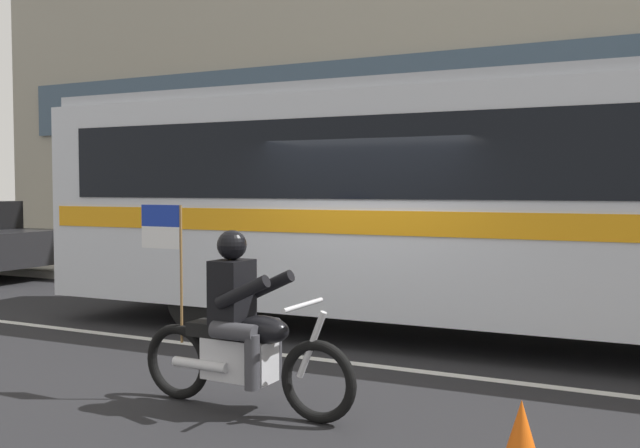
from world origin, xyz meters
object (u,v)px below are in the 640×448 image
object	(u,v)px
fire_hydrant	(215,259)
traffic_cone	(521,444)
motorcycle_with_rider	(241,334)
transit_bus	(536,192)

from	to	relation	value
fire_hydrant	traffic_cone	bearing A→B (deg)	-43.93
traffic_cone	motorcycle_with_rider	bearing A→B (deg)	169.00
traffic_cone	fire_hydrant	bearing A→B (deg)	136.07
transit_bus	traffic_cone	bearing A→B (deg)	-81.60
transit_bus	motorcycle_with_rider	bearing A→B (deg)	-116.43
motorcycle_with_rider	transit_bus	bearing A→B (deg)	63.57
motorcycle_with_rider	traffic_cone	distance (m)	2.54
motorcycle_with_rider	traffic_cone	xyz separation A→B (m)	(2.46, -0.48, -0.41)
motorcycle_with_rider	traffic_cone	bearing A→B (deg)	-11.00
transit_bus	traffic_cone	distance (m)	4.54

